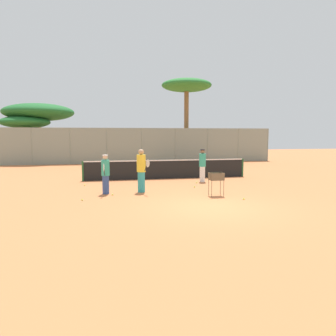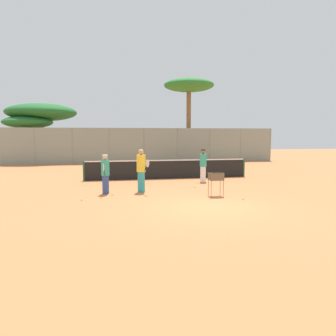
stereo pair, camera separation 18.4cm
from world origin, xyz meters
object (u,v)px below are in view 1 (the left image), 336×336
object	(u,v)px
tennis_net	(167,169)
parked_car	(90,153)
player_white_outfit	(106,174)
player_red_cap	(141,170)
player_yellow_shirt	(202,165)
ball_cart	(216,178)

from	to	relation	value
tennis_net	parked_car	bearing A→B (deg)	107.07
player_white_outfit	player_red_cap	world-z (taller)	player_red_cap
parked_car	player_red_cap	bearing A→B (deg)	-82.25
player_yellow_shirt	ball_cart	world-z (taller)	player_yellow_shirt
player_yellow_shirt	ball_cart	size ratio (longest dim) A/B	1.81
player_white_outfit	parked_car	bearing A→B (deg)	-168.91
player_red_cap	player_yellow_shirt	distance (m)	4.30
player_red_cap	ball_cart	xyz separation A→B (m)	(2.82, -1.51, -0.24)
parked_car	player_white_outfit	bearing A→B (deg)	-86.89
tennis_net	ball_cart	xyz separation A→B (m)	(0.86, -5.51, 0.15)
ball_cart	parked_car	world-z (taller)	parked_car
player_red_cap	player_white_outfit	bearing A→B (deg)	-107.07
tennis_net	player_yellow_shirt	world-z (taller)	player_yellow_shirt
player_yellow_shirt	parked_car	bearing A→B (deg)	27.72
player_white_outfit	ball_cart	bearing A→B (deg)	80.29
tennis_net	parked_car	distance (m)	15.33
ball_cart	player_red_cap	bearing A→B (deg)	151.83
ball_cart	player_white_outfit	bearing A→B (deg)	162.30
player_white_outfit	ball_cart	xyz separation A→B (m)	(4.34, -1.38, -0.14)
tennis_net	ball_cart	world-z (taller)	tennis_net
player_yellow_shirt	parked_car	size ratio (longest dim) A/B	0.41
tennis_net	player_red_cap	bearing A→B (deg)	-116.15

